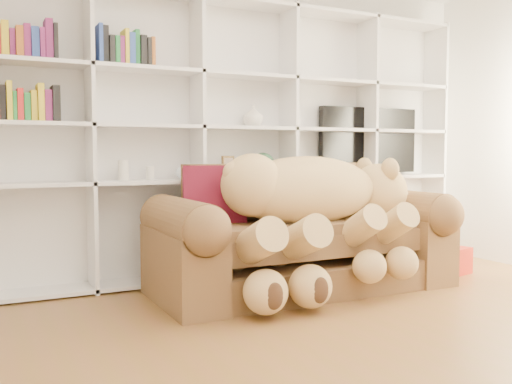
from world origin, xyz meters
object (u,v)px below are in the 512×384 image
teddy_bear (314,204)px  tv (368,142)px  sofa (301,242)px  gift_box (450,260)px

teddy_bear → tv: 1.59m
teddy_bear → tv: size_ratio=1.61×
sofa → gift_box: size_ratio=8.02×
sofa → teddy_bear: size_ratio=1.31×
sofa → tv: size_ratio=2.11×
sofa → teddy_bear: bearing=-90.6°
teddy_bear → gift_box: teddy_bear is taller
sofa → tv: tv is taller
gift_box → tv: size_ratio=0.26×
sofa → teddy_bear: (-0.00, -0.20, 0.32)m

